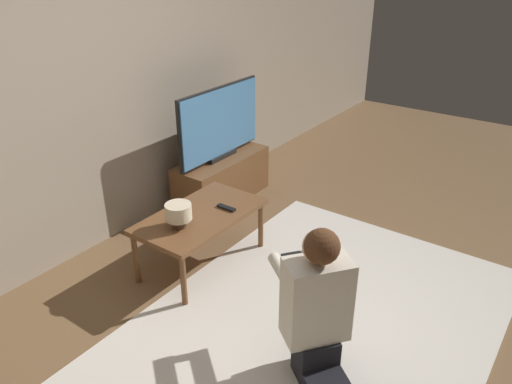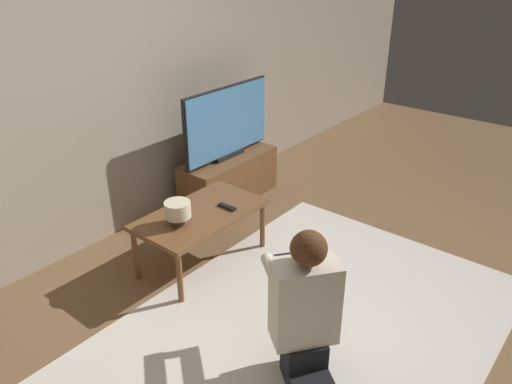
{
  "view_description": "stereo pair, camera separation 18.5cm",
  "coord_description": "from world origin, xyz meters",
  "px_view_note": "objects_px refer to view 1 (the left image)",
  "views": [
    {
      "loc": [
        -2.07,
        -1.11,
        2.15
      ],
      "look_at": [
        0.47,
        0.71,
        0.6
      ],
      "focal_mm": 35.0,
      "sensor_mm": 36.0,
      "label": 1
    },
    {
      "loc": [
        -1.96,
        -1.25,
        2.15
      ],
      "look_at": [
        0.47,
        0.71,
        0.6
      ],
      "focal_mm": 35.0,
      "sensor_mm": 36.0,
      "label": 2
    }
  ],
  "objects_px": {
    "coffee_table": "(200,219)",
    "table_lamp": "(179,213)",
    "tv": "(220,123)",
    "person_kneeling": "(318,309)"
  },
  "relations": [
    {
      "from": "tv",
      "to": "person_kneeling",
      "type": "distance_m",
      "value": 2.24
    },
    {
      "from": "coffee_table",
      "to": "tv",
      "type": "bearing_deg",
      "value": 31.16
    },
    {
      "from": "table_lamp",
      "to": "person_kneeling",
      "type": "bearing_deg",
      "value": -101.0
    },
    {
      "from": "coffee_table",
      "to": "table_lamp",
      "type": "bearing_deg",
      "value": -178.69
    },
    {
      "from": "tv",
      "to": "coffee_table",
      "type": "xyz_separation_m",
      "value": [
        -0.91,
        -0.55,
        -0.37
      ]
    },
    {
      "from": "tv",
      "to": "coffee_table",
      "type": "height_order",
      "value": "tv"
    },
    {
      "from": "tv",
      "to": "table_lamp",
      "type": "xyz_separation_m",
      "value": [
        -1.13,
        -0.55,
        -0.22
      ]
    },
    {
      "from": "tv",
      "to": "coffee_table",
      "type": "bearing_deg",
      "value": -148.84
    },
    {
      "from": "person_kneeling",
      "to": "table_lamp",
      "type": "height_order",
      "value": "person_kneeling"
    },
    {
      "from": "coffee_table",
      "to": "person_kneeling",
      "type": "relative_size",
      "value": 1.04
    }
  ]
}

